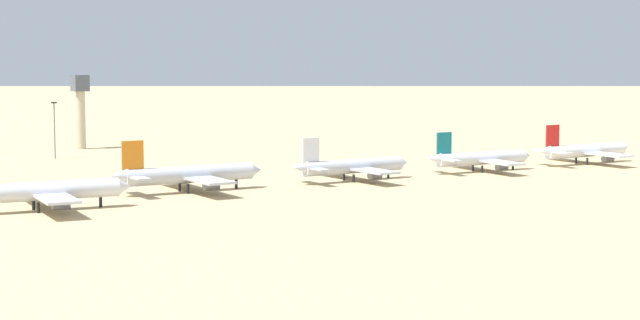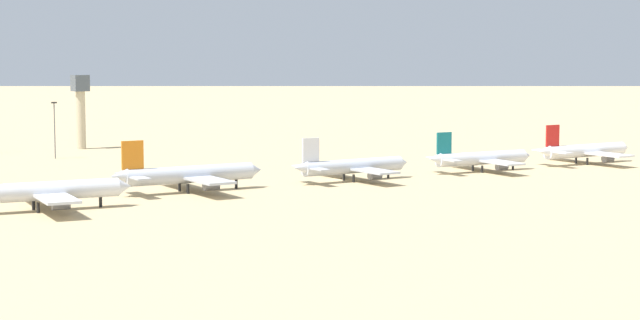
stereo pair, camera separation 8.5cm
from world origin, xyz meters
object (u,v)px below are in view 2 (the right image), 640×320
at_px(parked_jet_white_2, 352,166).
at_px(control_tower, 81,104).
at_px(parked_jet_red_4, 584,151).
at_px(light_pole_west, 55,126).
at_px(parked_jet_orange_1, 188,175).
at_px(parked_jet_teal_3, 481,158).
at_px(parked_jet_yellow_0, 41,191).

bearing_deg(parked_jet_white_2, control_tower, 101.40).
height_order(parked_jet_red_4, light_pole_west, light_pole_west).
relative_size(parked_jet_orange_1, light_pole_west, 2.22).
xyz_separation_m(parked_jet_orange_1, control_tower, (19.97, 124.47, 11.21)).
xyz_separation_m(control_tower, light_pole_west, (-19.14, -27.36, -5.28)).
distance_m(parked_jet_teal_3, light_pole_west, 135.68).
bearing_deg(parked_jet_red_4, parked_jet_orange_1, 178.06).
bearing_deg(control_tower, parked_jet_teal_3, -61.78).
distance_m(parked_jet_yellow_0, control_tower, 148.66).
distance_m(parked_jet_orange_1, light_pole_west, 97.30).
height_order(parked_jet_yellow_0, parked_jet_white_2, parked_jet_yellow_0).
height_order(control_tower, light_pole_west, control_tower).
relative_size(parked_jet_yellow_0, parked_jet_red_4, 1.07).
xyz_separation_m(parked_jet_orange_1, parked_jet_red_4, (130.00, -6.61, -0.29)).
bearing_deg(parked_jet_teal_3, parked_jet_orange_1, -178.60).
bearing_deg(parked_jet_white_2, parked_jet_orange_1, 175.33).
xyz_separation_m(parked_jet_white_2, parked_jet_teal_3, (43.31, -1.70, -0.11)).
distance_m(parked_jet_orange_1, control_tower, 126.56).
xyz_separation_m(parked_jet_orange_1, parked_jet_white_2, (46.29, -3.60, -0.39)).
bearing_deg(light_pole_west, parked_jet_orange_1, -90.49).
relative_size(parked_jet_white_2, light_pole_west, 2.02).
height_order(parked_jet_orange_1, parked_jet_teal_3, parked_jet_orange_1).
height_order(parked_jet_yellow_0, parked_jet_teal_3, parked_jet_yellow_0).
height_order(parked_jet_yellow_0, parked_jet_orange_1, parked_jet_orange_1).
bearing_deg(control_tower, parked_jet_red_4, -49.99).
xyz_separation_m(parked_jet_yellow_0, control_tower, (60.51, 135.32, 11.25)).
bearing_deg(parked_jet_white_2, parked_jet_red_4, -2.28).
relative_size(parked_jet_yellow_0, parked_jet_teal_3, 1.12).
bearing_deg(parked_jet_yellow_0, control_tower, 73.03).
xyz_separation_m(parked_jet_yellow_0, parked_jet_white_2, (86.84, 7.25, -0.35)).
bearing_deg(parked_jet_yellow_0, parked_jet_orange_1, 22.11).
bearing_deg(parked_jet_red_4, parked_jet_white_2, 178.92).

